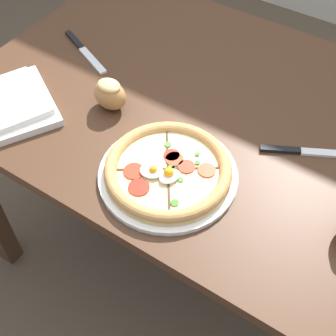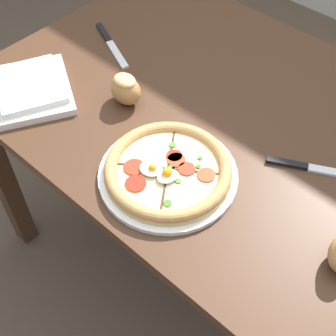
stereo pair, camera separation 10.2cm
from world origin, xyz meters
name	(u,v)px [view 1 (the left image)]	position (x,y,z in m)	size (l,w,h in m)	color
ground_plane	(196,254)	(0.00, 0.00, 0.00)	(12.00, 12.00, 0.00)	brown
dining_table	(206,135)	(0.00, 0.00, 0.65)	(1.26, 0.87, 0.75)	#422819
pizza	(168,171)	(0.04, -0.25, 0.77)	(0.31, 0.31, 0.05)	white
napkin_folded	(10,104)	(-0.41, -0.28, 0.77)	(0.30, 0.29, 0.04)	silver
bread_piece_near	(110,94)	(-0.21, -0.14, 0.79)	(0.09, 0.07, 0.08)	#A3703D
knife_main	(307,152)	(0.27, -0.01, 0.76)	(0.21, 0.12, 0.01)	silver
knife_spare	(84,51)	(-0.41, 0.00, 0.76)	(0.22, 0.11, 0.01)	silver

